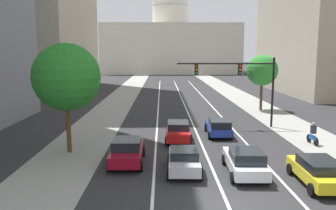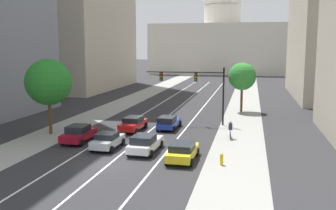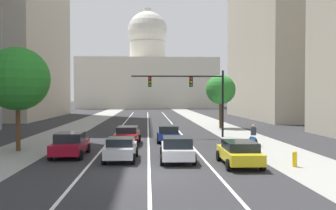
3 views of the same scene
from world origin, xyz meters
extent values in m
plane|color=#2B2B2D|center=(0.00, 40.00, 0.00)|extent=(400.00, 400.00, 0.00)
cube|color=gray|center=(-9.27, 35.00, 0.01)|extent=(4.68, 130.00, 0.01)
cube|color=gray|center=(9.27, 35.00, 0.01)|extent=(4.68, 130.00, 0.01)
cube|color=white|center=(-3.46, 25.00, 0.01)|extent=(0.16, 90.00, 0.01)
cube|color=white|center=(0.00, 25.00, 0.01)|extent=(0.16, 90.00, 0.01)
cube|color=white|center=(3.46, 25.00, 0.01)|extent=(0.16, 90.00, 0.01)
cube|color=#B7AD99|center=(26.15, 45.84, 17.07)|extent=(17.40, 29.91, 34.15)
cube|color=beige|center=(0.00, 108.51, 8.02)|extent=(44.83, 29.97, 16.03)
cylinder|color=beige|center=(0.00, 108.51, 19.30)|extent=(12.33, 12.33, 6.53)
sphere|color=beige|center=(0.00, 108.51, 26.35)|extent=(13.75, 13.75, 13.75)
cylinder|color=beige|center=(0.00, 108.51, 32.54)|extent=(2.48, 2.48, 3.44)
cube|color=silver|center=(1.73, 4.19, 0.63)|extent=(2.01, 4.76, 0.62)
cube|color=black|center=(1.71, 3.61, 1.23)|extent=(1.77, 2.19, 0.60)
cylinder|color=black|center=(0.86, 5.81, 0.32)|extent=(0.24, 0.65, 0.64)
cylinder|color=black|center=(2.71, 5.75, 0.32)|extent=(0.24, 0.65, 0.64)
cylinder|color=black|center=(0.75, 2.62, 0.32)|extent=(0.24, 0.65, 0.64)
cylinder|color=black|center=(2.61, 2.56, 0.32)|extent=(0.24, 0.65, 0.64)
cube|color=#1E389E|center=(1.73, 13.62, 0.61)|extent=(1.88, 4.51, 0.58)
cube|color=black|center=(1.70, 12.67, 1.19)|extent=(1.68, 2.27, 0.58)
cylinder|color=black|center=(0.90, 15.16, 0.32)|extent=(0.24, 0.65, 0.64)
cylinder|color=black|center=(2.65, 15.11, 0.32)|extent=(0.24, 0.65, 0.64)
cylinder|color=black|center=(0.81, 12.14, 0.32)|extent=(0.24, 0.65, 0.64)
cylinder|color=black|center=(2.56, 12.08, 0.32)|extent=(0.24, 0.65, 0.64)
cube|color=red|center=(-1.73, 11.82, 0.65)|extent=(1.95, 4.61, 0.66)
cube|color=black|center=(-1.73, 11.84, 1.24)|extent=(1.71, 2.36, 0.51)
cylinder|color=black|center=(-2.54, 13.40, 0.32)|extent=(0.25, 0.65, 0.64)
cylinder|color=black|center=(-0.79, 13.33, 0.32)|extent=(0.25, 0.65, 0.64)
cylinder|color=black|center=(-2.68, 10.32, 0.32)|extent=(0.25, 0.65, 0.64)
cylinder|color=black|center=(-0.92, 10.24, 0.32)|extent=(0.25, 0.65, 0.64)
cube|color=#B2B5BA|center=(-1.73, 4.48, 0.63)|extent=(1.86, 4.05, 0.63)
cube|color=black|center=(-1.74, 4.34, 1.19)|extent=(1.66, 1.89, 0.48)
cylinder|color=black|center=(-2.56, 5.87, 0.32)|extent=(0.24, 0.65, 0.64)
cylinder|color=black|center=(-0.82, 5.82, 0.32)|extent=(0.24, 0.65, 0.64)
cylinder|color=black|center=(-2.64, 3.15, 0.32)|extent=(0.24, 0.65, 0.64)
cylinder|color=black|center=(-0.90, 3.10, 0.32)|extent=(0.24, 0.65, 0.64)
cube|color=yellow|center=(5.20, 2.42, 0.63)|extent=(1.92, 4.47, 0.61)
cube|color=black|center=(5.19, 2.22, 1.18)|extent=(1.74, 2.47, 0.49)
cylinder|color=black|center=(4.30, 3.94, 0.32)|extent=(0.23, 0.64, 0.64)
cylinder|color=black|center=(6.14, 3.91, 0.32)|extent=(0.23, 0.64, 0.64)
cylinder|color=black|center=(4.25, 0.93, 0.32)|extent=(0.23, 0.64, 0.64)
cylinder|color=black|center=(6.09, 0.89, 0.32)|extent=(0.23, 0.64, 0.64)
cube|color=maroon|center=(-5.20, 6.19, 0.65)|extent=(1.91, 4.51, 0.67)
cube|color=black|center=(-5.20, 6.03, 1.29)|extent=(1.74, 2.07, 0.59)
cylinder|color=black|center=(-6.14, 7.71, 0.32)|extent=(0.22, 0.64, 0.64)
cylinder|color=black|center=(-4.27, 7.72, 0.32)|extent=(0.22, 0.64, 0.64)
cylinder|color=black|center=(-6.12, 4.65, 0.32)|extent=(0.22, 0.64, 0.64)
cylinder|color=black|center=(-4.25, 4.66, 0.32)|extent=(0.22, 0.64, 0.64)
cylinder|color=black|center=(7.23, 16.71, 3.23)|extent=(0.20, 0.20, 6.47)
cylinder|color=black|center=(2.80, 16.71, 5.90)|extent=(8.85, 0.14, 0.14)
cube|color=black|center=(4.13, 16.71, 5.35)|extent=(0.32, 0.28, 0.96)
sphere|color=red|center=(4.13, 16.56, 5.65)|extent=(0.20, 0.20, 0.20)
sphere|color=orange|center=(4.13, 16.56, 5.35)|extent=(0.20, 0.20, 0.20)
sphere|color=green|center=(4.13, 16.56, 5.05)|extent=(0.20, 0.20, 0.20)
cube|color=black|center=(0.15, 16.71, 5.35)|extent=(0.32, 0.28, 0.96)
sphere|color=red|center=(0.15, 16.56, 5.65)|extent=(0.20, 0.20, 0.20)
sphere|color=orange|center=(0.15, 16.56, 5.35)|extent=(0.20, 0.20, 0.20)
sphere|color=green|center=(0.15, 16.56, 5.05)|extent=(0.20, 0.20, 0.20)
cylinder|color=yellow|center=(8.23, 1.82, 0.35)|extent=(0.26, 0.26, 0.70)
sphere|color=yellow|center=(8.23, 1.82, 0.78)|extent=(0.26, 0.26, 0.26)
cylinder|color=yellow|center=(8.23, 1.66, 0.39)|extent=(0.10, 0.12, 0.10)
cylinder|color=black|center=(8.45, 9.91, 0.33)|extent=(0.11, 0.66, 0.66)
cylinder|color=black|center=(8.35, 10.95, 0.33)|extent=(0.11, 0.66, 0.66)
cube|color=#1959B2|center=(8.40, 10.43, 0.55)|extent=(0.15, 1.00, 0.36)
cube|color=#262833|center=(8.40, 10.38, 1.18)|extent=(0.38, 0.31, 0.64)
sphere|color=tan|center=(8.39, 10.45, 1.61)|extent=(0.22, 0.22, 0.22)
cylinder|color=#51381E|center=(8.99, 26.46, 1.75)|extent=(0.32, 0.32, 3.50)
sphere|color=#318732|center=(8.99, 26.46, 4.80)|extent=(3.70, 3.70, 3.70)
cylinder|color=#51381E|center=(-9.48, 8.71, 1.82)|extent=(0.32, 0.32, 3.64)
sphere|color=#247825|center=(-9.48, 8.71, 5.25)|extent=(4.61, 4.61, 4.61)
camera|label=1|loc=(-3.00, -14.94, 6.91)|focal=37.14mm
camera|label=2|loc=(10.19, -26.02, 8.68)|focal=41.19mm
camera|label=3|loc=(-0.08, -18.19, 4.02)|focal=38.87mm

